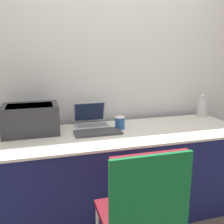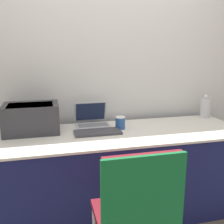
{
  "view_description": "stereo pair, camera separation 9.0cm",
  "coord_description": "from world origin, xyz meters",
  "px_view_note": "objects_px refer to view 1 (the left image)",
  "views": [
    {
      "loc": [
        -0.68,
        -1.76,
        1.51
      ],
      "look_at": [
        -0.06,
        0.4,
        0.97
      ],
      "focal_mm": 42.0,
      "sensor_mm": 36.0,
      "label": 1
    },
    {
      "loc": [
        -0.6,
        -1.79,
        1.51
      ],
      "look_at": [
        -0.06,
        0.4,
        0.97
      ],
      "focal_mm": 42.0,
      "sensor_mm": 36.0,
      "label": 2
    }
  ],
  "objects_px": {
    "external_keyboard": "(98,132)",
    "coffee_cup": "(120,123)",
    "printer": "(31,118)",
    "laptop_left": "(91,121)",
    "metal_pitcher": "(202,106)",
    "chair": "(143,207)"
  },
  "relations": [
    {
      "from": "external_keyboard",
      "to": "chair",
      "type": "xyz_separation_m",
      "value": [
        0.07,
        -0.88,
        -0.19
      ]
    },
    {
      "from": "laptop_left",
      "to": "chair",
      "type": "relative_size",
      "value": 0.33
    },
    {
      "from": "laptop_left",
      "to": "chair",
      "type": "xyz_separation_m",
      "value": [
        0.07,
        -1.14,
        -0.23
      ]
    },
    {
      "from": "laptop_left",
      "to": "external_keyboard",
      "type": "relative_size",
      "value": 0.78
    },
    {
      "from": "laptop_left",
      "to": "metal_pitcher",
      "type": "xyz_separation_m",
      "value": [
        1.24,
        0.01,
        0.06
      ]
    },
    {
      "from": "laptop_left",
      "to": "coffee_cup",
      "type": "distance_m",
      "value": 0.29
    },
    {
      "from": "external_keyboard",
      "to": "chair",
      "type": "relative_size",
      "value": 0.42
    },
    {
      "from": "external_keyboard",
      "to": "coffee_cup",
      "type": "height_order",
      "value": "coffee_cup"
    },
    {
      "from": "metal_pitcher",
      "to": "external_keyboard",
      "type": "bearing_deg",
      "value": -167.69
    },
    {
      "from": "laptop_left",
      "to": "metal_pitcher",
      "type": "bearing_deg",
      "value": 0.49
    },
    {
      "from": "printer",
      "to": "laptop_left",
      "type": "bearing_deg",
      "value": 9.36
    },
    {
      "from": "printer",
      "to": "metal_pitcher",
      "type": "height_order",
      "value": "printer"
    },
    {
      "from": "printer",
      "to": "external_keyboard",
      "type": "relative_size",
      "value": 1.15
    },
    {
      "from": "printer",
      "to": "external_keyboard",
      "type": "distance_m",
      "value": 0.6
    },
    {
      "from": "printer",
      "to": "chair",
      "type": "bearing_deg",
      "value": -59.04
    },
    {
      "from": "chair",
      "to": "coffee_cup",
      "type": "bearing_deg",
      "value": 80.46
    },
    {
      "from": "printer",
      "to": "coffee_cup",
      "type": "relative_size",
      "value": 4.11
    },
    {
      "from": "printer",
      "to": "chair",
      "type": "xyz_separation_m",
      "value": [
        0.63,
        -1.05,
        -0.32
      ]
    },
    {
      "from": "printer",
      "to": "laptop_left",
      "type": "height_order",
      "value": "printer"
    },
    {
      "from": "external_keyboard",
      "to": "metal_pitcher",
      "type": "bearing_deg",
      "value": 12.31
    },
    {
      "from": "printer",
      "to": "laptop_left",
      "type": "xyz_separation_m",
      "value": [
        0.55,
        0.09,
        -0.09
      ]
    },
    {
      "from": "printer",
      "to": "metal_pitcher",
      "type": "distance_m",
      "value": 1.8
    }
  ]
}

